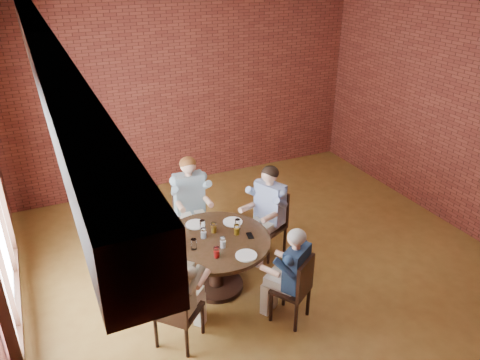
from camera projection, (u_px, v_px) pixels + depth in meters
name	position (u px, v px, depth m)	size (l,w,h in m)	color
floor	(279.00, 280.00, 6.33)	(7.00, 7.00, 0.00)	olive
ceiling	(291.00, 16.00, 4.83)	(7.00, 7.00, 0.00)	beige
wall_back	(188.00, 93.00, 8.43)	(7.00, 7.00, 0.00)	maroon
wall_right	(478.00, 127.00, 6.81)	(7.00, 7.00, 0.00)	maroon
ceiling_beam	(41.00, 48.00, 3.96)	(0.22, 6.90, 0.26)	black
dining_table	(216.00, 254.00, 5.97)	(1.40, 1.40, 0.75)	black
chair_a	(271.00, 220.00, 6.75)	(0.59, 0.59, 0.96)	black
diner_a	(267.00, 212.00, 6.62)	(0.55, 0.68, 1.37)	#465FB7
chair_b	(189.00, 210.00, 7.01)	(0.48, 0.48, 0.97)	black
diner_b	(191.00, 202.00, 6.85)	(0.56, 0.69, 1.39)	#8098A3
chair_c	(119.00, 261.00, 5.83)	(0.59, 0.59, 0.98)	black
diner_c	(126.00, 249.00, 5.76)	(0.58, 0.71, 1.42)	brown
chair_d	(174.00, 310.00, 5.06)	(0.63, 0.63, 0.96)	black
diner_d	(177.00, 292.00, 5.06)	(0.55, 0.68, 1.37)	#C2A498
chair_e	(297.00, 287.00, 5.44)	(0.54, 0.54, 0.89)	black
diner_e	(291.00, 276.00, 5.41)	(0.48, 0.59, 1.26)	#1A2B48
plate_a	(233.00, 222.00, 6.24)	(0.26, 0.26, 0.01)	white
plate_b	(195.00, 224.00, 6.18)	(0.26, 0.26, 0.01)	white
plate_c	(175.00, 246.00, 5.73)	(0.26, 0.26, 0.01)	white
plate_d	(246.00, 255.00, 5.55)	(0.26, 0.26, 0.01)	white
glass_a	(238.00, 224.00, 6.07)	(0.07, 0.07, 0.14)	white
glass_b	(214.00, 228.00, 5.99)	(0.07, 0.07, 0.14)	white
glass_c	(202.00, 225.00, 6.04)	(0.07, 0.07, 0.14)	white
glass_d	(204.00, 233.00, 5.87)	(0.07, 0.07, 0.14)	white
glass_e	(194.00, 244.00, 5.65)	(0.07, 0.07, 0.14)	white
glass_f	(217.00, 252.00, 5.50)	(0.07, 0.07, 0.14)	white
glass_g	(223.00, 243.00, 5.68)	(0.07, 0.07, 0.14)	white
glass_h	(237.00, 230.00, 5.94)	(0.07, 0.07, 0.14)	white
smartphone	(250.00, 236.00, 5.94)	(0.07, 0.14, 0.01)	black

